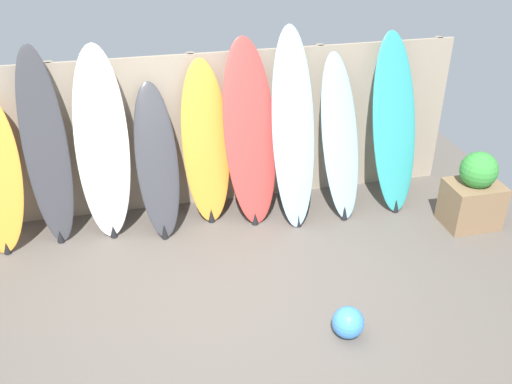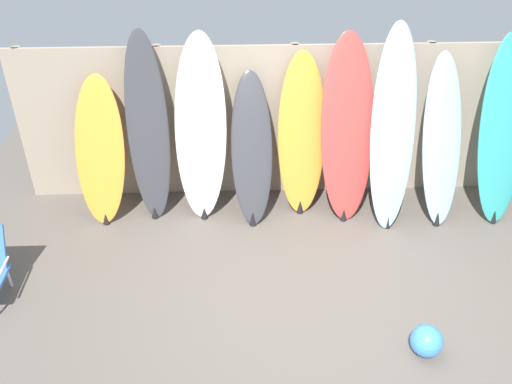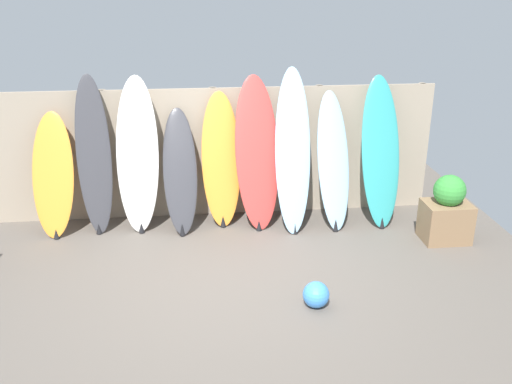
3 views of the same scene
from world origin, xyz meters
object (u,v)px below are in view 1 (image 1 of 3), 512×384
object	(u,v)px
surfboard_charcoal_1	(46,149)
surfboard_white_2	(102,146)
surfboard_charcoal_3	(157,162)
surfboard_skyblue_7	(340,138)
surfboard_orange_4	(206,144)
planter_box	(474,193)
surfboard_teal_8	(394,125)
surfboard_red_5	(250,135)
beach_ball	(348,322)
surfboard_skyblue_6	(293,130)

from	to	relation	value
surfboard_charcoal_1	surfboard_white_2	size ratio (longest dim) A/B	1.01
surfboard_charcoal_3	surfboard_skyblue_7	bearing A→B (deg)	-1.20
surfboard_orange_4	planter_box	bearing A→B (deg)	-17.20
surfboard_teal_8	surfboard_red_5	bearing A→B (deg)	178.30
surfboard_red_5	surfboard_skyblue_7	distance (m)	1.02
surfboard_charcoal_1	surfboard_red_5	size ratio (longest dim) A/B	1.02
surfboard_charcoal_3	surfboard_orange_4	world-z (taller)	surfboard_orange_4
surfboard_teal_8	beach_ball	distance (m)	2.57
surfboard_charcoal_1	surfboard_charcoal_3	size ratio (longest dim) A/B	1.29
surfboard_white_2	surfboard_charcoal_3	bearing A→B (deg)	-6.84
surfboard_charcoal_1	surfboard_skyblue_6	size ratio (longest dim) A/B	0.98
surfboard_charcoal_3	beach_ball	bearing A→B (deg)	-56.40
surfboard_charcoal_1	surfboard_skyblue_6	distance (m)	2.58
surfboard_red_5	surfboard_skyblue_6	size ratio (longest dim) A/B	0.96
surfboard_skyblue_7	surfboard_skyblue_6	bearing A→B (deg)	-178.69
surfboard_charcoal_1	surfboard_charcoal_3	bearing A→B (deg)	-4.59
surfboard_orange_4	surfboard_red_5	world-z (taller)	surfboard_red_5
planter_box	surfboard_red_5	bearing A→B (deg)	161.91
surfboard_white_2	surfboard_charcoal_3	xyz separation A→B (m)	(0.54, -0.06, -0.22)
surfboard_orange_4	surfboard_red_5	xyz separation A→B (m)	(0.47, -0.11, 0.12)
surfboard_charcoal_1	planter_box	xyz separation A→B (m)	(4.45, -0.84, -0.62)
planter_box	surfboard_charcoal_1	bearing A→B (deg)	169.37
surfboard_charcoal_3	surfboard_teal_8	bearing A→B (deg)	-0.68
surfboard_skyblue_6	beach_ball	world-z (taller)	surfboard_skyblue_6
surfboard_orange_4	beach_ball	world-z (taller)	surfboard_orange_4
surfboard_red_5	surfboard_skyblue_7	bearing A→B (deg)	-3.39
surfboard_teal_8	beach_ball	size ratio (longest dim) A/B	7.12
surfboard_white_2	beach_ball	size ratio (longest dim) A/B	7.32
surfboard_white_2	beach_ball	bearing A→B (deg)	-48.24
surfboard_charcoal_1	surfboard_skyblue_7	bearing A→B (deg)	-2.39
surfboard_orange_4	surfboard_skyblue_6	bearing A→B (deg)	-10.80
surfboard_white_2	surfboard_teal_8	world-z (taller)	surfboard_white_2
surfboard_charcoal_1	surfboard_orange_4	bearing A→B (deg)	1.23
surfboard_skyblue_7	beach_ball	distance (m)	2.28
surfboard_red_5	beach_ball	bearing A→B (deg)	-79.73
surfboard_charcoal_3	surfboard_skyblue_7	world-z (taller)	surfboard_skyblue_7
surfboard_skyblue_7	surfboard_teal_8	xyz separation A→B (m)	(0.64, 0.01, 0.10)
surfboard_charcoal_1	surfboard_orange_4	world-z (taller)	surfboard_charcoal_1
surfboard_charcoal_3	planter_box	size ratio (longest dim) A/B	1.80
surfboard_charcoal_3	surfboard_orange_4	bearing A→B (deg)	12.73
surfboard_orange_4	surfboard_red_5	distance (m)	0.50
surfboard_teal_8	surfboard_skyblue_6	bearing A→B (deg)	-178.88
surfboard_skyblue_6	surfboard_skyblue_7	bearing A→B (deg)	1.31
surfboard_charcoal_1	surfboard_orange_4	distance (m)	1.64
surfboard_skyblue_6	surfboard_teal_8	bearing A→B (deg)	1.12
surfboard_charcoal_3	surfboard_red_5	distance (m)	1.04
surfboard_charcoal_3	surfboard_teal_8	distance (m)	2.68
surfboard_white_2	surfboard_skyblue_7	size ratio (longest dim) A/B	1.14
surfboard_teal_8	surfboard_skyblue_7	bearing A→B (deg)	-179.03
surfboard_red_5	surfboard_charcoal_3	bearing A→B (deg)	-179.02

